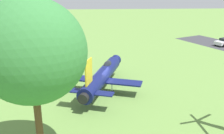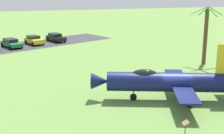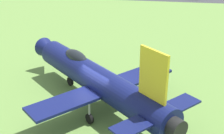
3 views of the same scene
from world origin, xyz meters
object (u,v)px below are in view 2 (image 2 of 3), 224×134
object	(u,v)px
display_jet	(169,82)
parked_car_yellow	(34,40)
palm_tree	(206,35)
parked_car_black	(56,37)
parked_car_green	(11,43)
info_plaque	(185,125)

from	to	relation	value
display_jet	parked_car_yellow	world-z (taller)	display_jet
palm_tree	parked_car_black	world-z (taller)	palm_tree
parked_car_yellow	display_jet	bearing A→B (deg)	-4.35
parked_car_black	parked_car_yellow	bearing A→B (deg)	-86.60
palm_tree	parked_car_green	bearing A→B (deg)	-126.16
parked_car_yellow	parked_car_black	bearing A→B (deg)	92.95
info_plaque	parked_car_green	xyz separation A→B (m)	(-35.64, -12.29, -0.12)
display_jet	info_plaque	world-z (taller)	display_jet
parked_car_black	parked_car_green	xyz separation A→B (m)	(3.61, -7.46, -0.02)
info_plaque	parked_car_green	bearing A→B (deg)	-160.98
palm_tree	info_plaque	bearing A→B (deg)	-33.83
parked_car_green	info_plaque	bearing A→B (deg)	-5.73
parked_car_black	parked_car_green	size ratio (longest dim) A/B	0.93
display_jet	palm_tree	distance (m)	15.29
display_jet	parked_car_black	size ratio (longest dim) A/B	2.82
parked_car_black	parked_car_yellow	world-z (taller)	parked_car_yellow
palm_tree	parked_car_yellow	distance (m)	28.53
palm_tree	parked_car_green	distance (m)	30.22
parked_car_black	display_jet	bearing A→B (deg)	-11.17
palm_tree	parked_car_black	size ratio (longest dim) A/B	1.54
display_jet	parked_car_black	world-z (taller)	display_jet
parked_car_black	parked_car_green	world-z (taller)	parked_car_black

